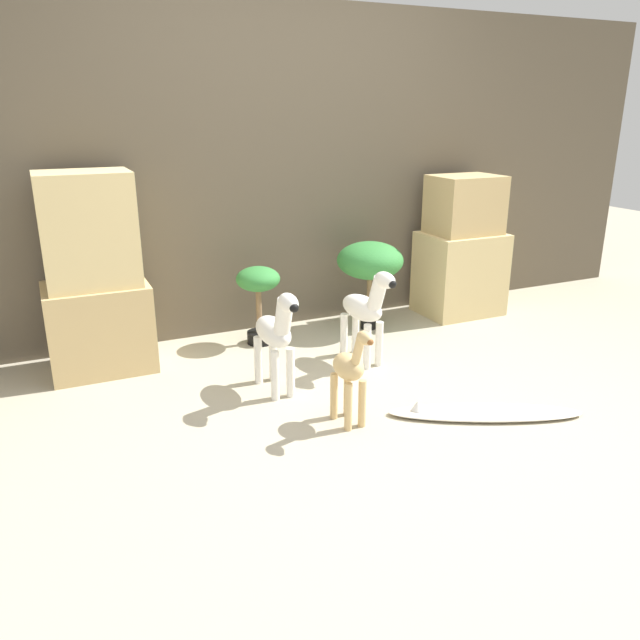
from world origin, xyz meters
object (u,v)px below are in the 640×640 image
object	(u,v)px
zebra_left	(276,333)
potted_palm_front	(370,262)
giraffe_figurine	(350,372)
potted_palm_back	(258,289)
zebra_right	(366,309)
surfboard	(483,412)

from	to	relation	value
zebra_left	potted_palm_front	world-z (taller)	potted_palm_front
zebra_left	giraffe_figurine	distance (m)	0.54
zebra_left	potted_palm_back	world-z (taller)	zebra_left
zebra_left	giraffe_figurine	world-z (taller)	zebra_left
potted_palm_front	giraffe_figurine	bearing A→B (deg)	-122.71
zebra_right	giraffe_figurine	world-z (taller)	zebra_right
zebra_left	surfboard	xyz separation A→B (m)	(0.87, -0.72, -0.33)
zebra_right	potted_palm_front	world-z (taller)	potted_palm_front
potted_palm_front	potted_palm_back	world-z (taller)	potted_palm_front
giraffe_figurine	surfboard	bearing A→B (deg)	-17.96
zebra_left	zebra_right	bearing A→B (deg)	14.97
potted_palm_front	surfboard	bearing A→B (deg)	-94.60
potted_palm_front	surfboard	size ratio (longest dim) A/B	0.63
giraffe_figurine	surfboard	distance (m)	0.76
potted_palm_back	potted_palm_front	bearing A→B (deg)	-3.20
giraffe_figurine	surfboard	world-z (taller)	giraffe_figurine
potted_palm_back	surfboard	bearing A→B (deg)	-64.87
zebra_right	surfboard	size ratio (longest dim) A/B	0.62
giraffe_figurine	potted_palm_front	world-z (taller)	potted_palm_front
potted_palm_front	zebra_left	bearing A→B (deg)	-143.47
giraffe_figurine	potted_palm_front	xyz separation A→B (m)	(0.79, 1.23, 0.21)
giraffe_figurine	potted_palm_back	distance (m)	1.28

